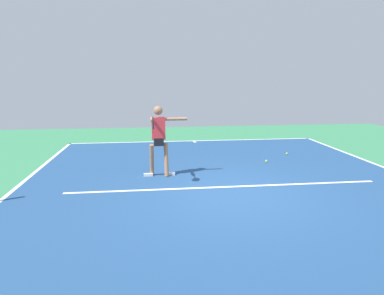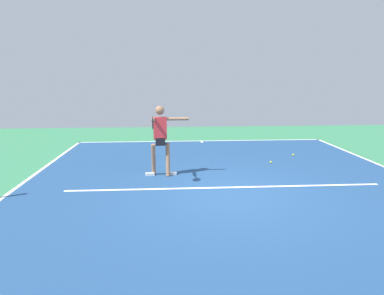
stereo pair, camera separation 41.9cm
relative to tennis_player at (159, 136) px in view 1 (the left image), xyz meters
The scene contains 8 objects.
ground_plane 2.43m from the tennis_player, 134.49° to the left, with size 21.02×21.02×0.00m, color #388456.
court_surface 2.43m from the tennis_player, 134.49° to the left, with size 9.88×12.93×0.00m, color navy.
court_line_baseline_near 5.21m from the tennis_player, 107.43° to the right, with size 9.88×0.10×0.01m, color white.
court_line_service 2.16m from the tennis_player, 144.26° to the left, with size 7.41×0.10×0.01m, color white.
court_line_centre_mark 5.02m from the tennis_player, 108.13° to the right, with size 0.10×0.30×0.01m, color white.
tennis_player is the anchor object (origin of this frame).
tennis_ball_near_service_line 4.86m from the tennis_player, 154.95° to the right, with size 0.07×0.07×0.07m, color #CCE033.
tennis_ball_near_player 3.60m from the tennis_player, 161.58° to the right, with size 0.07×0.07×0.07m, color #CCE033.
Camera 1 is at (1.72, 6.96, 2.52)m, focal length 31.51 mm.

